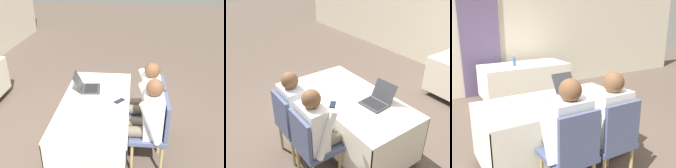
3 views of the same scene
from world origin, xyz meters
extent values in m
plane|color=brown|center=(0.00, 0.00, 0.00)|extent=(24.00, 24.00, 0.00)
cube|color=beige|center=(0.00, 3.08, 1.35)|extent=(12.00, 0.06, 2.70)
cube|color=slate|center=(-0.09, 3.02, 1.33)|extent=(0.81, 0.04, 2.65)
cube|color=silver|center=(0.00, 0.00, 0.72)|extent=(1.73, 0.86, 0.02)
cube|color=silver|center=(0.00, -0.43, 0.41)|extent=(1.73, 0.01, 0.60)
cube|color=silver|center=(0.00, 0.43, 0.41)|extent=(1.73, 0.01, 0.60)
cube|color=silver|center=(-0.86, 0.00, 0.41)|extent=(0.01, 0.86, 0.60)
cube|color=silver|center=(0.86, 0.00, 0.41)|extent=(0.01, 0.86, 0.60)
cylinder|color=#333333|center=(0.00, 0.00, 0.06)|extent=(0.06, 0.06, 0.11)
cube|color=silver|center=(0.58, 2.32, 0.72)|extent=(1.73, 0.86, 0.02)
cube|color=silver|center=(0.58, 1.90, 0.41)|extent=(1.73, 0.01, 0.60)
cube|color=silver|center=(0.58, 2.75, 0.41)|extent=(1.73, 0.01, 0.60)
cube|color=silver|center=(-0.28, 2.32, 0.41)|extent=(0.01, 0.86, 0.60)
cube|color=silver|center=(1.44, 2.32, 0.41)|extent=(0.01, 0.86, 0.60)
cylinder|color=#333333|center=(0.58, 2.32, 0.06)|extent=(0.06, 0.06, 0.11)
cube|color=#333338|center=(0.30, 0.10, 0.74)|extent=(0.33, 0.27, 0.02)
cube|color=black|center=(0.30, 0.10, 0.75)|extent=(0.28, 0.20, 0.00)
cube|color=#333338|center=(0.29, 0.27, 0.86)|extent=(0.31, 0.14, 0.22)
cube|color=black|center=(0.29, 0.27, 0.86)|extent=(0.28, 0.12, 0.19)
cube|color=black|center=(0.02, -0.31, 0.74)|extent=(0.15, 0.15, 0.01)
cube|color=#192333|center=(0.02, -0.31, 0.74)|extent=(0.14, 0.13, 0.00)
cube|color=white|center=(0.59, 0.11, 0.73)|extent=(0.24, 0.32, 0.00)
cube|color=white|center=(-0.14, 0.22, 0.73)|extent=(0.21, 0.30, 0.00)
cylinder|color=#2D5BB7|center=(0.35, 2.26, 0.81)|extent=(0.06, 0.06, 0.15)
cone|color=#2D5BB7|center=(0.35, 2.26, 0.91)|extent=(0.05, 0.05, 0.06)
cylinder|color=silver|center=(0.35, 2.26, 0.95)|extent=(0.02, 0.02, 0.01)
cylinder|color=tan|center=(-0.06, -0.49, 0.21)|extent=(0.04, 0.04, 0.42)
cube|color=#4C567A|center=(-0.24, -0.66, 0.44)|extent=(0.44, 0.44, 0.05)
cube|color=#4C567A|center=(-0.24, -0.86, 0.69)|extent=(0.40, 0.04, 0.45)
cylinder|color=tan|center=(0.42, -0.49, 0.21)|extent=(0.04, 0.04, 0.42)
cylinder|color=tan|center=(0.06, -0.49, 0.21)|extent=(0.04, 0.04, 0.42)
cylinder|color=tan|center=(0.42, -0.84, 0.21)|extent=(0.04, 0.04, 0.42)
cube|color=#4C567A|center=(0.24, -0.66, 0.44)|extent=(0.44, 0.44, 0.05)
cube|color=#4C567A|center=(0.24, -0.86, 0.69)|extent=(0.40, 0.04, 0.45)
cylinder|color=#665B4C|center=(-0.15, -0.53, 0.53)|extent=(0.13, 0.42, 0.13)
cylinder|color=#665B4C|center=(-0.33, -0.53, 0.53)|extent=(0.13, 0.42, 0.13)
cylinder|color=#665B4C|center=(-0.15, -0.35, 0.23)|extent=(0.10, 0.10, 0.47)
cylinder|color=#665B4C|center=(-0.33, -0.35, 0.23)|extent=(0.10, 0.10, 0.47)
cube|color=silver|center=(-0.24, -0.71, 0.73)|extent=(0.36, 0.22, 0.52)
cylinder|color=silver|center=(-0.03, -0.67, 0.74)|extent=(0.08, 0.26, 0.54)
cylinder|color=silver|center=(-0.45, -0.67, 0.74)|extent=(0.08, 0.26, 0.54)
sphere|color=brown|center=(-0.24, -0.71, 1.08)|extent=(0.20, 0.20, 0.20)
cylinder|color=#665B4C|center=(0.33, -0.53, 0.53)|extent=(0.13, 0.42, 0.13)
cylinder|color=#665B4C|center=(0.15, -0.53, 0.53)|extent=(0.13, 0.42, 0.13)
cylinder|color=#665B4C|center=(0.33, -0.35, 0.23)|extent=(0.10, 0.10, 0.47)
cylinder|color=#665B4C|center=(0.15, -0.35, 0.23)|extent=(0.10, 0.10, 0.47)
cube|color=white|center=(0.24, -0.71, 0.73)|extent=(0.36, 0.22, 0.52)
cylinder|color=white|center=(0.45, -0.67, 0.74)|extent=(0.08, 0.26, 0.54)
cylinder|color=white|center=(0.03, -0.67, 0.74)|extent=(0.08, 0.26, 0.54)
sphere|color=brown|center=(0.24, -0.71, 1.08)|extent=(0.20, 0.20, 0.20)
camera|label=1|loc=(-2.70, -0.45, 2.35)|focal=40.00mm
camera|label=2|loc=(2.10, -1.71, 2.38)|focal=40.00mm
camera|label=3|loc=(-1.32, -2.39, 1.67)|focal=40.00mm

